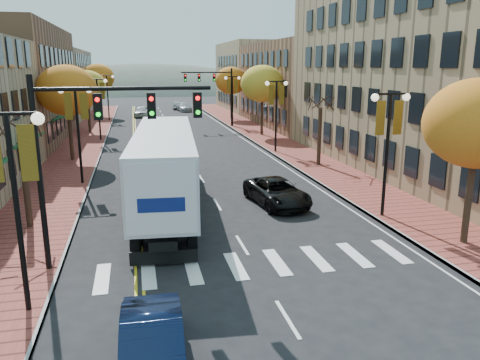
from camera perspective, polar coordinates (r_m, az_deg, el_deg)
ground at (r=16.12m, az=3.52°, el=-13.05°), size 200.00×200.00×0.00m
sidewalk_left at (r=47.11m, az=-18.53°, el=4.27°), size 4.00×85.00×0.15m
sidewalk_right at (r=48.65m, az=3.12°, el=5.24°), size 4.00×85.00×0.15m
building_left_far at (r=75.95m, az=-22.85°, el=10.81°), size 12.00×26.00×9.50m
building_right_near at (r=37.39m, az=25.19°, el=12.86°), size 15.00×28.00×15.00m
building_right_mid at (r=60.24m, az=9.58°, el=11.42°), size 15.00×24.00×10.00m
building_right_far at (r=81.03m, az=3.63°, el=12.49°), size 15.00×20.00×11.00m
tree_left_a at (r=22.91m, az=-24.69°, el=-0.17°), size 0.28×0.28×4.20m
tree_left_b at (r=38.16m, az=-20.36°, el=10.19°), size 4.48×4.48×7.21m
tree_left_c at (r=54.07m, az=-18.18°, el=10.75°), size 4.16×4.16×6.69m
tree_left_d at (r=71.99m, az=-16.92°, el=11.86°), size 4.61×4.61×7.42m
tree_right_a at (r=20.63m, az=26.98°, el=6.12°), size 4.16×4.16×6.69m
tree_right_b at (r=34.75m, az=9.66°, el=5.27°), size 0.28×0.28×4.20m
tree_right_c at (r=49.59m, az=2.72°, el=11.64°), size 4.48×4.48×7.21m
tree_right_d at (r=65.16m, az=-1.07°, el=12.02°), size 4.35×4.35×7.00m
lamp_left_a at (r=14.53m, az=-25.95°, el=0.55°), size 1.96×0.36×6.05m
lamp_left_b at (r=30.14m, az=-19.25°, el=7.34°), size 1.96×0.36×6.05m
lamp_left_c at (r=48.02m, az=-16.94°, el=9.63°), size 1.96×0.36×6.05m
lamp_left_d at (r=65.96m, az=-15.88°, el=10.67°), size 1.96×0.36×6.05m
lamp_right_a at (r=23.13m, az=17.62°, el=5.74°), size 1.96×0.36×6.05m
lamp_right_b at (r=39.65m, az=4.44°, el=9.42°), size 1.96×0.36×6.05m
lamp_right_c at (r=57.07m, az=-0.93°, el=10.78°), size 1.96×0.36×6.05m
traffic_mast_near at (r=17.02m, az=-17.29°, el=5.23°), size 6.10×0.35×7.00m
traffic_mast_far at (r=56.66m, az=-2.97°, el=11.37°), size 6.10×0.34×7.00m
semi_truck at (r=24.65m, az=-9.10°, el=2.30°), size 4.03×16.87×4.18m
navy_sedan at (r=12.08m, az=-10.64°, el=-19.37°), size 1.60×4.33×1.42m
black_suv at (r=25.10m, az=4.50°, el=-1.46°), size 2.92×5.25×1.39m
car_far_white at (r=70.34m, az=-11.91°, el=8.18°), size 2.47×4.82×1.57m
car_far_silver at (r=77.92m, az=-6.86°, el=8.83°), size 2.42×4.95×1.39m
car_far_oncoming at (r=81.82m, az=-7.74°, el=8.99°), size 1.43×3.89×1.27m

